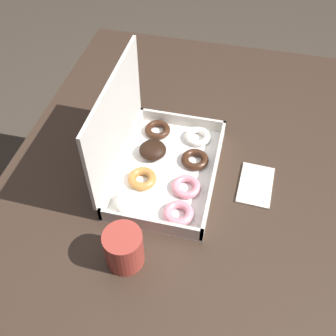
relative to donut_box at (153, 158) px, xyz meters
name	(u,v)px	position (x,y,z in m)	size (l,w,h in m)	color
ground_plane	(174,282)	(0.04, -0.05, -0.77)	(8.00, 8.00, 0.00)	#42382D
dining_table	(176,186)	(0.04, -0.05, -0.15)	(1.21, 0.87, 0.72)	#38281E
donut_box	(153,158)	(0.00, 0.00, 0.00)	(0.36, 0.25, 0.27)	white
coffee_mug	(124,248)	(-0.26, 0.00, 0.00)	(0.08, 0.08, 0.09)	#A3382D
paper_napkin	(256,185)	(0.01, -0.26, -0.05)	(0.14, 0.09, 0.01)	silver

